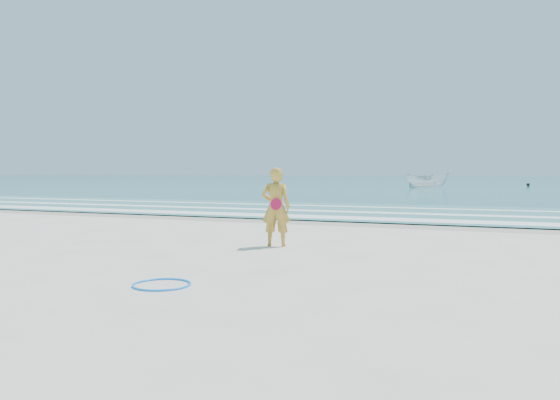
% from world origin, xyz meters
% --- Properties ---
extents(ground, '(400.00, 400.00, 0.00)m').
position_xyz_m(ground, '(0.00, 0.00, 0.00)').
color(ground, silver).
rests_on(ground, ground).
extents(wet_sand, '(400.00, 2.40, 0.00)m').
position_xyz_m(wet_sand, '(0.00, 9.00, 0.00)').
color(wet_sand, '#B2A893').
rests_on(wet_sand, ground).
extents(ocean, '(400.00, 190.00, 0.04)m').
position_xyz_m(ocean, '(0.00, 105.00, 0.02)').
color(ocean, '#19727F').
rests_on(ocean, ground).
extents(shallow, '(400.00, 10.00, 0.01)m').
position_xyz_m(shallow, '(0.00, 14.00, 0.04)').
color(shallow, '#59B7AD').
rests_on(shallow, ocean).
extents(foam_near, '(400.00, 1.40, 0.01)m').
position_xyz_m(foam_near, '(0.00, 10.30, 0.05)').
color(foam_near, white).
rests_on(foam_near, shallow).
extents(foam_mid, '(400.00, 0.90, 0.01)m').
position_xyz_m(foam_mid, '(0.00, 13.20, 0.05)').
color(foam_mid, white).
rests_on(foam_mid, shallow).
extents(foam_far, '(400.00, 0.60, 0.01)m').
position_xyz_m(foam_far, '(0.00, 16.50, 0.05)').
color(foam_far, white).
rests_on(foam_far, shallow).
extents(hoop, '(1.09, 1.09, 0.03)m').
position_xyz_m(hoop, '(0.79, -1.83, 0.02)').
color(hoop, '#0E89FF').
rests_on(hoop, ground).
extents(boat, '(4.39, 2.17, 1.63)m').
position_xyz_m(boat, '(-1.55, 48.86, 0.85)').
color(boat, white).
rests_on(boat, ocean).
extents(buoy, '(0.37, 0.37, 0.37)m').
position_xyz_m(buoy, '(8.30, 59.56, 0.22)').
color(buoy, black).
rests_on(buoy, ocean).
extents(woman, '(0.75, 0.59, 1.81)m').
position_xyz_m(woman, '(0.72, 2.82, 0.91)').
color(woman, gold).
rests_on(woman, ground).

